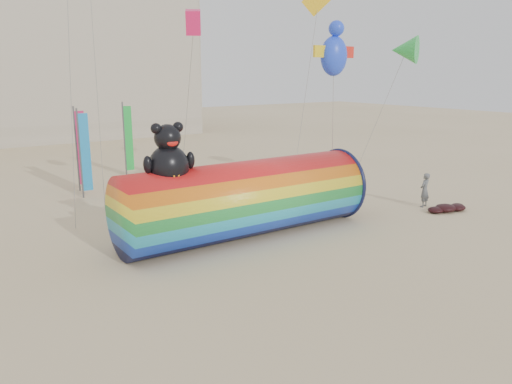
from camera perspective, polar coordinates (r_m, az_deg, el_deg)
ground at (r=19.61m, az=1.28°, el=-7.88°), size 160.00×160.00×0.00m
windsock_assembly at (r=22.14m, az=-1.15°, el=-0.55°), size 11.61×3.54×5.35m
kite_handler at (r=28.56m, az=18.72°, el=0.21°), size 0.77×0.59×1.87m
fabric_bundle at (r=28.27m, az=21.01°, el=-1.71°), size 2.62×1.35×0.41m
festival_banners at (r=33.02m, az=-17.50°, el=5.02°), size 4.96×4.76×5.20m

